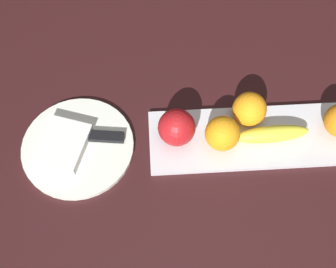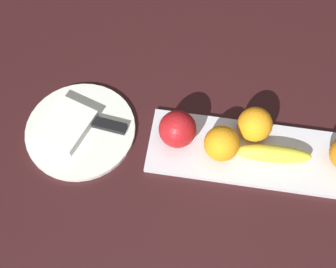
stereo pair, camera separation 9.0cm
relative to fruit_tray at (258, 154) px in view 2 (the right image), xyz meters
name	(u,v)px [view 2 (the right image)]	position (x,y,z in m)	size (l,w,h in m)	color
ground_plane	(272,167)	(-0.03, 0.02, -0.01)	(2.40, 2.40, 0.00)	#321416
fruit_tray	(258,154)	(0.00, 0.00, 0.00)	(0.47, 0.15, 0.01)	silver
apple	(178,129)	(0.18, -0.01, 0.05)	(0.08, 0.08, 0.08)	#B4181C
banana	(273,154)	(-0.03, 0.01, 0.02)	(0.16, 0.04, 0.04)	yellow
orange_near_apple	(222,144)	(0.08, 0.01, 0.04)	(0.07, 0.07, 0.07)	orange
orange_near_banana	(255,124)	(0.02, -0.05, 0.04)	(0.07, 0.07, 0.07)	orange
dinner_plate	(81,130)	(0.39, 0.00, 0.00)	(0.24, 0.24, 0.01)	white
folded_napkin	(66,125)	(0.42, 0.00, 0.02)	(0.10, 0.11, 0.02)	white
knife	(100,123)	(0.35, -0.02, 0.01)	(0.18, 0.04, 0.01)	silver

